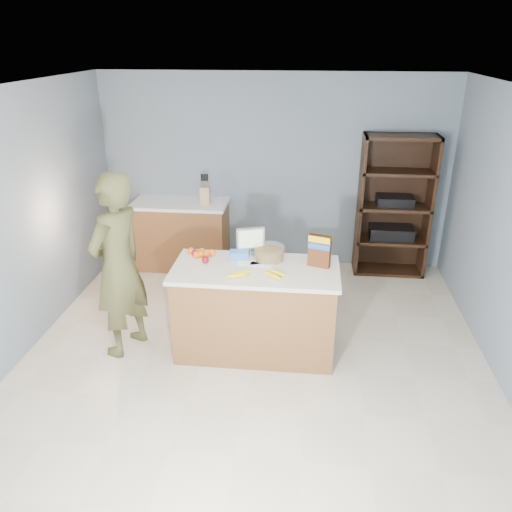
# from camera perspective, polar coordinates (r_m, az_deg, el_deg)

# --- Properties ---
(floor) EXTENTS (4.50, 5.00, 0.02)m
(floor) POSITION_cam_1_polar(r_m,az_deg,el_deg) (4.86, -0.45, -12.54)
(floor) COLOR beige
(floor) RESTS_ON ground
(walls) EXTENTS (4.52, 5.02, 2.51)m
(walls) POSITION_cam_1_polar(r_m,az_deg,el_deg) (4.10, -0.53, 6.37)
(walls) COLOR slate
(walls) RESTS_ON ground
(counter_peninsula) EXTENTS (1.56, 0.76, 0.90)m
(counter_peninsula) POSITION_cam_1_polar(r_m,az_deg,el_deg) (4.88, -0.06, -6.53)
(counter_peninsula) COLOR brown
(counter_peninsula) RESTS_ON ground
(back_cabinet) EXTENTS (1.24, 0.62, 0.90)m
(back_cabinet) POSITION_cam_1_polar(r_m,az_deg,el_deg) (6.76, -8.47, 2.50)
(back_cabinet) COLOR brown
(back_cabinet) RESTS_ON ground
(shelving_unit) EXTENTS (0.90, 0.40, 1.80)m
(shelving_unit) POSITION_cam_1_polar(r_m,az_deg,el_deg) (6.64, 15.40, 5.29)
(shelving_unit) COLOR black
(shelving_unit) RESTS_ON ground
(person) EXTENTS (0.64, 0.77, 1.81)m
(person) POSITION_cam_1_polar(r_m,az_deg,el_deg) (4.86, -15.49, -1.14)
(person) COLOR #494A27
(person) RESTS_ON ground
(knife_block) EXTENTS (0.12, 0.10, 0.31)m
(knife_block) POSITION_cam_1_polar(r_m,az_deg,el_deg) (6.47, -5.82, 6.98)
(knife_block) COLOR tan
(knife_block) RESTS_ON back_cabinet
(envelopes) EXTENTS (0.36, 0.18, 0.00)m
(envelopes) POSITION_cam_1_polar(r_m,az_deg,el_deg) (4.74, -0.07, -0.88)
(envelopes) COLOR white
(envelopes) RESTS_ON counter_peninsula
(bananas) EXTENTS (0.54, 0.22, 0.04)m
(bananas) POSITION_cam_1_polar(r_m,az_deg,el_deg) (4.48, 0.12, -2.09)
(bananas) COLOR yellow
(bananas) RESTS_ON counter_peninsula
(apples) EXTENTS (0.20, 0.22, 0.07)m
(apples) POSITION_cam_1_polar(r_m,az_deg,el_deg) (4.84, -6.41, -0.06)
(apples) COLOR maroon
(apples) RESTS_ON counter_peninsula
(oranges) EXTENTS (0.29, 0.16, 0.07)m
(oranges) POSITION_cam_1_polar(r_m,az_deg,el_deg) (4.91, -6.26, 0.34)
(oranges) COLOR orange
(oranges) RESTS_ON counter_peninsula
(blue_carton) EXTENTS (0.19, 0.14, 0.08)m
(blue_carton) POSITION_cam_1_polar(r_m,az_deg,el_deg) (4.83, -1.93, 0.13)
(blue_carton) COLOR blue
(blue_carton) RESTS_ON counter_peninsula
(salad_bowl) EXTENTS (0.30, 0.30, 0.13)m
(salad_bowl) POSITION_cam_1_polar(r_m,az_deg,el_deg) (4.82, 1.51, 0.29)
(salad_bowl) COLOR #267219
(salad_bowl) RESTS_ON counter_peninsula
(tv) EXTENTS (0.28, 0.12, 0.28)m
(tv) POSITION_cam_1_polar(r_m,az_deg,el_deg) (4.88, -0.63, 1.90)
(tv) COLOR silver
(tv) RESTS_ON counter_peninsula
(cereal_box) EXTENTS (0.22, 0.14, 0.31)m
(cereal_box) POSITION_cam_1_polar(r_m,az_deg,el_deg) (4.65, 7.29, 0.85)
(cereal_box) COLOR #592B14
(cereal_box) RESTS_ON counter_peninsula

